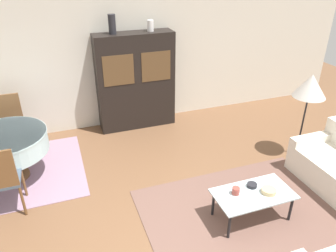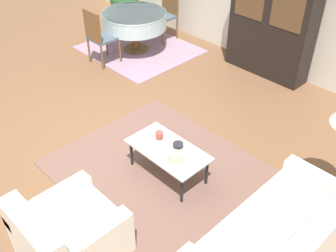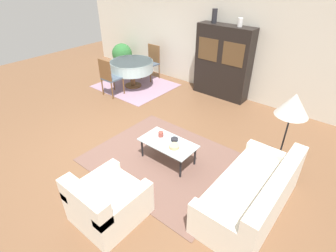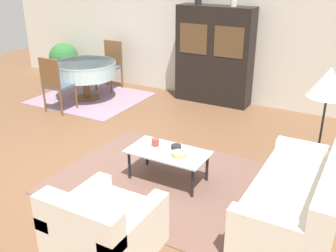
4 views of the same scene
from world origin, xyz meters
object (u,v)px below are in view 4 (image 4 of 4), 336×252
object	(u,v)px
vase_short	(234,1)
couch	(301,200)
cup	(155,142)
dining_chair_near	(55,82)
bowl_small	(176,147)
display_cabinet	(214,56)
potted_plant	(64,59)
dining_chair_far	(111,62)
bowl	(179,154)
floor_lamp	(329,84)
armchair	(103,231)
coffee_table	(168,154)
dining_table	(85,70)

from	to	relation	value
vase_short	couch	bearing A→B (deg)	-57.60
cup	vase_short	world-z (taller)	vase_short
dining_chair_near	bowl_small	bearing A→B (deg)	-19.11
display_cabinet	potted_plant	distance (m)	3.63
display_cabinet	dining_chair_far	distance (m)	2.32
cup	bowl	distance (m)	0.42
display_cabinet	floor_lamp	bearing A→B (deg)	-40.88
armchair	dining_chair_near	world-z (taller)	dining_chair_near
dining_chair_near	vase_short	distance (m)	3.51
vase_short	potted_plant	world-z (taller)	vase_short
display_cabinet	bowl_small	xyz separation A→B (m)	(0.75, -2.96, -0.49)
coffee_table	potted_plant	bearing A→B (deg)	146.76
bowl	vase_short	distance (m)	3.52
floor_lamp	potted_plant	xyz separation A→B (m)	(-5.91, 1.73, -0.73)
coffee_table	dining_table	xyz separation A→B (m)	(-2.98, 2.01, 0.24)
armchair	dining_table	distance (m)	4.73
dining_table	floor_lamp	bearing A→B (deg)	-11.38
dining_chair_far	potted_plant	bearing A→B (deg)	1.06
couch	display_cabinet	world-z (taller)	display_cabinet
cup	dining_chair_far	bearing A→B (deg)	134.84
coffee_table	floor_lamp	world-z (taller)	floor_lamp
couch	display_cabinet	size ratio (longest dim) A/B	1.00
couch	armchair	world-z (taller)	couch
coffee_table	vase_short	size ratio (longest dim) A/B	5.12
coffee_table	potted_plant	size ratio (longest dim) A/B	1.16
dining_chair_near	floor_lamp	bearing A→B (deg)	-1.12
armchair	couch	bearing A→B (deg)	43.40
display_cabinet	dining_table	xyz separation A→B (m)	(-2.28, -1.08, -0.32)
bowl_small	coffee_table	bearing A→B (deg)	-112.82
floor_lamp	cup	size ratio (longest dim) A/B	14.92
dining_chair_near	armchair	bearing A→B (deg)	-40.62
cup	display_cabinet	bearing A→B (deg)	98.99
coffee_table	bowl	bearing A→B (deg)	-16.70
dining_table	cup	size ratio (longest dim) A/B	12.65
coffee_table	dining_chair_near	xyz separation A→B (m)	(-2.98, 1.17, 0.21)
cup	bowl_small	xyz separation A→B (m)	(0.27, 0.05, -0.02)
display_cabinet	bowl_small	distance (m)	3.10
armchair	potted_plant	size ratio (longest dim) A/B	1.05
dining_chair_near	bowl_small	xyz separation A→B (m)	(3.03, -1.05, -0.14)
bowl	potted_plant	world-z (taller)	potted_plant
dining_chair_near	cup	xyz separation A→B (m)	(2.76, -1.11, -0.12)
dining_table	dining_chair_near	xyz separation A→B (m)	(0.00, -0.83, -0.03)
bowl	bowl_small	world-z (taller)	bowl
armchair	coffee_table	size ratio (longest dim) A/B	0.90
dining_table	dining_chair_near	size ratio (longest dim) A/B	1.21
coffee_table	display_cabinet	bearing A→B (deg)	102.78
bowl_small	floor_lamp	bearing A→B (deg)	31.59
cup	bowl	world-z (taller)	cup
display_cabinet	cup	xyz separation A→B (m)	(0.48, -3.02, -0.47)
bowl	dining_table	bearing A→B (deg)	146.92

